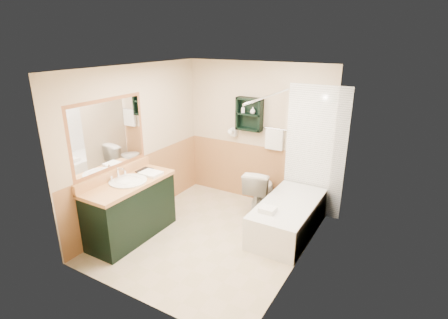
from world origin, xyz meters
TOP-DOWN VIEW (x-y plane):
  - floor at (0.00, 0.00)m, footprint 3.00×3.00m
  - back_wall at (0.00, 1.52)m, footprint 2.60×0.04m
  - left_wall at (-1.32, 0.00)m, footprint 0.04×3.00m
  - right_wall at (1.32, 0.00)m, footprint 0.04×3.00m
  - ceiling at (0.00, 0.00)m, footprint 2.60×3.00m
  - wainscot_left at (-1.29, 0.00)m, footprint 2.98×2.98m
  - wainscot_back at (0.00, 1.49)m, footprint 2.58×2.58m
  - mirror_frame at (-1.27, -0.55)m, footprint 1.30×1.30m
  - mirror_glass at (-1.27, -0.55)m, footprint 1.20×1.20m
  - tile_right at (1.28, 0.75)m, footprint 1.50×1.50m
  - tile_back at (1.03, 1.48)m, footprint 0.95×0.95m
  - tile_accent at (1.27, 0.75)m, footprint 1.50×1.50m
  - wall_shelf at (-0.10, 1.41)m, footprint 0.45×0.15m
  - hair_dryer at (-0.40, 1.43)m, footprint 0.10×0.24m
  - towel_bar at (0.35, 1.45)m, footprint 0.40×0.06m
  - curtain_rod at (0.53, 0.75)m, footprint 0.03×1.60m
  - shower_curtain at (0.53, 0.92)m, footprint 1.05×1.05m
  - vanity at (-0.99, -0.54)m, footprint 0.59×1.36m
  - bathtub at (0.93, 0.69)m, footprint 0.73×1.50m
  - toilet at (0.26, 1.12)m, footprint 0.53×0.80m
  - counter_towel at (-0.89, -0.19)m, footprint 0.30×0.23m
  - vanity_book at (-1.16, -0.13)m, footprint 0.17×0.03m
  - tub_towel at (0.77, 0.27)m, footprint 0.22×0.18m
  - soap_bottle_a at (-0.21, 1.40)m, footprint 0.10×0.13m
  - soap_bottle_b at (-0.03, 1.40)m, footprint 0.11×0.13m

SIDE VIEW (x-z plane):
  - floor at x=0.00m, z-range 0.00..0.00m
  - bathtub at x=0.93m, z-range 0.00..0.49m
  - toilet at x=0.26m, z-range 0.00..0.73m
  - vanity at x=-0.99m, z-range 0.00..0.86m
  - wainscot_left at x=-1.29m, z-range 0.00..1.00m
  - wainscot_back at x=0.00m, z-range 0.00..1.00m
  - tub_towel at x=0.77m, z-range 0.49..0.56m
  - counter_towel at x=-0.89m, z-range 0.86..0.90m
  - vanity_book at x=-1.16m, z-range 0.86..1.10m
  - tile_right at x=1.28m, z-range 0.00..2.10m
  - tile_back at x=1.03m, z-range 0.00..2.10m
  - shower_curtain at x=0.53m, z-range 0.30..2.00m
  - back_wall at x=0.00m, z-range 0.00..2.40m
  - left_wall at x=-1.32m, z-range 0.00..2.40m
  - right_wall at x=1.32m, z-range 0.00..2.40m
  - hair_dryer at x=-0.40m, z-range 1.11..1.29m
  - towel_bar at x=0.35m, z-range 1.15..1.55m
  - mirror_frame at x=-1.27m, z-range 1.00..2.00m
  - mirror_glass at x=-1.27m, z-range 1.05..1.95m
  - wall_shelf at x=-0.10m, z-range 1.27..1.83m
  - soap_bottle_a at x=-0.21m, z-range 1.56..1.62m
  - soap_bottle_b at x=-0.03m, z-range 1.56..1.65m
  - tile_accent at x=1.27m, z-range 1.85..1.95m
  - curtain_rod at x=0.53m, z-range 1.98..2.02m
  - ceiling at x=0.00m, z-range 2.40..2.44m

